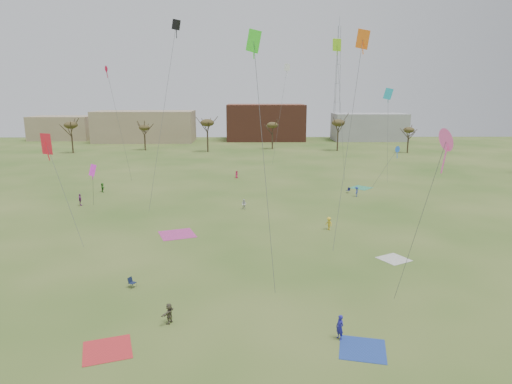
{
  "coord_description": "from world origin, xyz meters",
  "views": [
    {
      "loc": [
        -0.75,
        -35.1,
        15.93
      ],
      "look_at": [
        0.0,
        12.0,
        5.5
      ],
      "focal_mm": 31.6,
      "sensor_mm": 36.0,
      "label": 1
    }
  ],
  "objects_px": {
    "camp_chair_left": "(132,285)",
    "radio_tower": "(337,83)",
    "flyer_near_right": "(340,327)",
    "camp_chair_right": "(348,191)"
  },
  "relations": [
    {
      "from": "flyer_near_right",
      "to": "camp_chair_right",
      "type": "distance_m",
      "value": 45.28
    },
    {
      "from": "camp_chair_right",
      "to": "radio_tower",
      "type": "distance_m",
      "value": 92.29
    },
    {
      "from": "camp_chair_left",
      "to": "radio_tower",
      "type": "bearing_deg",
      "value": 7.39
    },
    {
      "from": "flyer_near_right",
      "to": "camp_chair_left",
      "type": "height_order",
      "value": "flyer_near_right"
    },
    {
      "from": "flyer_near_right",
      "to": "radio_tower",
      "type": "distance_m",
      "value": 136.78
    },
    {
      "from": "camp_chair_left",
      "to": "radio_tower",
      "type": "distance_m",
      "value": 132.71
    },
    {
      "from": "flyer_near_right",
      "to": "radio_tower",
      "type": "relative_size",
      "value": 0.04
    },
    {
      "from": "flyer_near_right",
      "to": "radio_tower",
      "type": "height_order",
      "value": "radio_tower"
    },
    {
      "from": "camp_chair_left",
      "to": "radio_tower",
      "type": "relative_size",
      "value": 0.02
    },
    {
      "from": "flyer_near_right",
      "to": "camp_chair_left",
      "type": "xyz_separation_m",
      "value": [
        -15.72,
        8.31,
        -0.59
      ]
    }
  ]
}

